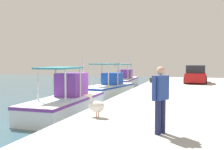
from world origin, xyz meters
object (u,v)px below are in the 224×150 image
object	(u,v)px
parked_car	(196,75)
fishing_boat_third	(109,88)
mooring_bollard_second	(151,80)
fisherman_standing	(160,96)
pelican	(96,105)
fishing_boat_second	(66,101)
fishing_boat_fourth	(125,81)

from	to	relation	value
parked_car	fishing_boat_third	bearing A→B (deg)	128.25
fishing_boat_third	mooring_bollard_second	size ratio (longest dim) A/B	13.76
fisherman_standing	parked_car	size ratio (longest dim) A/B	0.43
parked_car	mooring_bollard_second	distance (m)	4.00
pelican	fisherman_standing	world-z (taller)	fisherman_standing
fishing_boat_second	fisherman_standing	world-z (taller)	fishing_boat_second
fishing_boat_second	mooring_bollard_second	bearing A→B (deg)	-12.58
fisherman_standing	fishing_boat_second	bearing A→B (deg)	47.87
fishing_boat_third	pelican	xyz separation A→B (m)	(-10.59, -3.08, 0.56)
fishing_boat_second	parked_car	distance (m)	13.86
pelican	mooring_bollard_second	bearing A→B (deg)	1.70
fishing_boat_third	mooring_bollard_second	bearing A→B (deg)	-32.74
fishing_boat_fourth	mooring_bollard_second	world-z (taller)	fishing_boat_fourth
fishing_boat_second	fishing_boat_third	size ratio (longest dim) A/B	1.02
fishing_boat_third	mooring_bollard_second	xyz separation A→B (m)	(4.12, -2.65, 0.37)
fishing_boat_third	pelican	bearing A→B (deg)	-163.77
fishing_boat_fourth	pelican	distance (m)	18.05
fishing_boat_second	parked_car	bearing A→B (deg)	-27.37
fishing_boat_fourth	fisherman_standing	distance (m)	19.99
fishing_boat_third	fisherman_standing	size ratio (longest dim) A/B	3.29
pelican	fishing_boat_third	bearing A→B (deg)	16.23
fishing_boat_fourth	parked_car	bearing A→B (deg)	-105.44
fisherman_standing	parked_car	bearing A→B (deg)	-3.56
parked_car	fishing_boat_second	bearing A→B (deg)	152.63
fishing_boat_second	fishing_boat_third	distance (m)	7.17
fisherman_standing	fishing_boat_fourth	bearing A→B (deg)	17.53
parked_car	mooring_bollard_second	xyz separation A→B (m)	(-1.00, 3.84, -0.50)
fishing_boat_fourth	mooring_bollard_second	distance (m)	4.39
fishing_boat_second	parked_car	xyz separation A→B (m)	(12.29, -6.36, 0.82)
parked_car	mooring_bollard_second	bearing A→B (deg)	104.57
mooring_bollard_second	fishing_boat_third	bearing A→B (deg)	147.26
fishing_boat_fourth	fishing_boat_third	bearing A→B (deg)	-175.24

